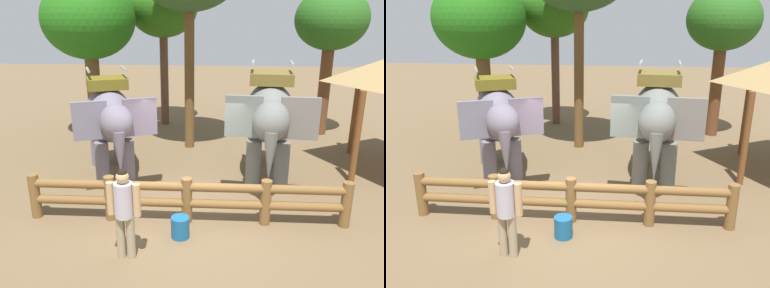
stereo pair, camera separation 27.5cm
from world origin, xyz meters
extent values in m
plane|color=brown|center=(0.00, 0.00, 0.00)|extent=(60.00, 60.00, 0.00)
cylinder|color=brown|center=(-3.49, -0.29, 0.53)|extent=(0.24, 0.24, 1.05)
cylinder|color=brown|center=(-1.75, -0.26, 0.53)|extent=(0.24, 0.24, 1.05)
cylinder|color=brown|center=(0.00, -0.22, 0.53)|extent=(0.24, 0.24, 1.05)
cylinder|color=brown|center=(1.75, -0.19, 0.53)|extent=(0.24, 0.24, 1.05)
cylinder|color=brown|center=(3.49, -0.15, 0.53)|extent=(0.24, 0.24, 1.05)
cylinder|color=brown|center=(0.00, -0.22, 0.45)|extent=(6.99, 0.34, 0.20)
cylinder|color=brown|center=(0.00, -0.22, 0.85)|extent=(6.99, 0.34, 0.20)
cylinder|color=slate|center=(-1.84, 1.81, 0.63)|extent=(0.38, 0.38, 1.26)
cylinder|color=slate|center=(-2.47, 1.54, 0.63)|extent=(0.38, 0.38, 1.26)
cylinder|color=slate|center=(-2.49, 3.38, 0.63)|extent=(0.38, 0.38, 1.26)
cylinder|color=slate|center=(-3.13, 3.11, 0.63)|extent=(0.38, 0.38, 1.26)
ellipsoid|color=slate|center=(-2.48, 2.46, 1.81)|extent=(2.26, 3.10, 1.47)
ellipsoid|color=slate|center=(-1.83, 0.91, 2.00)|extent=(1.11, 1.18, 0.90)
cube|color=slate|center=(-1.32, 1.26, 2.05)|extent=(0.82, 0.44, 0.95)
cube|color=slate|center=(-2.44, 0.79, 2.05)|extent=(0.82, 0.44, 0.95)
cone|color=slate|center=(-1.71, 0.61, 1.28)|extent=(0.34, 0.34, 1.16)
cube|color=brown|center=(-2.48, 2.46, 2.69)|extent=(1.35, 1.29, 0.29)
cylinder|color=#A59E8C|center=(-2.04, 2.65, 3.07)|extent=(0.40, 0.81, 0.07)
cylinder|color=#A59E8C|center=(-2.93, 2.27, 3.07)|extent=(0.40, 0.81, 0.07)
cylinder|color=slate|center=(2.33, 1.69, 0.67)|extent=(0.40, 0.40, 1.34)
cylinder|color=slate|center=(1.59, 1.75, 0.67)|extent=(0.40, 0.40, 1.34)
cylinder|color=slate|center=(2.48, 3.49, 0.67)|extent=(0.40, 0.40, 1.34)
cylinder|color=slate|center=(1.75, 3.55, 0.67)|extent=(0.40, 0.40, 1.34)
ellipsoid|color=slate|center=(2.04, 2.62, 1.93)|extent=(1.59, 3.12, 1.56)
ellipsoid|color=slate|center=(1.89, 0.84, 2.12)|extent=(0.94, 1.07, 0.95)
cube|color=slate|center=(2.55, 0.91, 2.18)|extent=(0.90, 0.21, 1.00)
cube|color=slate|center=(1.25, 1.02, 2.18)|extent=(0.90, 0.21, 1.00)
cone|color=slate|center=(1.86, 0.49, 1.36)|extent=(0.36, 0.36, 1.23)
cube|color=brown|center=(2.04, 2.62, 2.86)|extent=(1.22, 1.10, 0.31)
cylinder|color=#A59E8C|center=(2.55, 2.57, 3.27)|extent=(0.15, 0.91, 0.08)
cylinder|color=#A59E8C|center=(1.53, 2.66, 3.27)|extent=(0.15, 0.91, 0.08)
cylinder|color=tan|center=(-0.93, -1.70, 0.44)|extent=(0.17, 0.17, 0.88)
cylinder|color=tan|center=(-1.12, -1.68, 0.44)|extent=(0.17, 0.17, 0.88)
cylinder|color=#B5B0BE|center=(-1.03, -1.69, 1.21)|extent=(0.38, 0.38, 0.67)
cylinder|color=tan|center=(-0.77, -1.71, 1.23)|extent=(0.14, 0.14, 0.64)
cylinder|color=tan|center=(-1.28, -1.67, 1.23)|extent=(0.14, 0.14, 0.64)
sphere|color=tan|center=(-1.03, -1.69, 1.67)|extent=(0.24, 0.24, 0.24)
sphere|color=black|center=(-1.03, -1.69, 1.74)|extent=(0.19, 0.19, 0.19)
cylinder|color=brown|center=(5.12, 4.91, 1.30)|extent=(0.18, 0.18, 2.60)
cylinder|color=brown|center=(4.40, 2.36, 1.30)|extent=(0.18, 0.18, 2.60)
cylinder|color=brown|center=(-1.77, 8.25, 2.03)|extent=(0.34, 0.34, 4.05)
ellipsoid|color=#2E6B19|center=(-1.77, 8.25, 4.82)|extent=(2.81, 2.81, 2.39)
cylinder|color=brown|center=(-0.42, 5.14, 2.57)|extent=(0.33, 0.33, 5.13)
cylinder|color=brown|center=(4.62, 7.21, 1.82)|extent=(0.45, 0.45, 3.64)
ellipsoid|color=#275F1B|center=(4.62, 7.21, 4.37)|extent=(2.65, 2.65, 2.25)
cylinder|color=brown|center=(-4.13, 6.11, 1.73)|extent=(0.51, 0.51, 3.46)
ellipsoid|color=#216815|center=(-4.13, 6.11, 4.38)|extent=(3.34, 3.34, 2.84)
cylinder|color=#19598C|center=(-0.07, -0.90, 0.23)|extent=(0.39, 0.39, 0.46)
camera|label=1|loc=(0.77, -7.99, 4.41)|focal=36.06mm
camera|label=2|loc=(1.04, -7.96, 4.41)|focal=36.06mm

